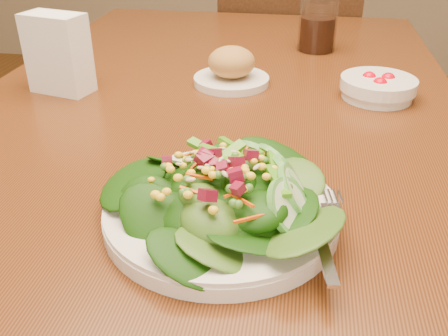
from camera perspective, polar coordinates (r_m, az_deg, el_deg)
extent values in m
cube|color=#5E2F12|center=(0.94, -0.96, 7.02)|extent=(0.90, 1.40, 0.04)
cylinder|color=#3B2211|center=(1.75, -9.83, 4.28)|extent=(0.07, 0.07, 0.71)
cylinder|color=#3B2211|center=(1.68, 16.28, 2.37)|extent=(0.07, 0.07, 0.71)
cube|color=#3B2211|center=(1.91, 7.44, 10.49)|extent=(0.48, 0.48, 0.04)
cylinder|color=#3B2211|center=(2.18, 12.71, 5.46)|extent=(0.04, 0.04, 0.45)
cylinder|color=#3B2211|center=(2.20, 2.30, 6.43)|extent=(0.04, 0.04, 0.45)
cylinder|color=#3B2211|center=(1.82, 12.62, 0.49)|extent=(0.04, 0.04, 0.45)
cylinder|color=#3B2211|center=(1.85, 0.26, 1.69)|extent=(0.04, 0.04, 0.45)
cube|color=#3B2211|center=(1.62, 7.38, 17.25)|extent=(0.44, 0.05, 0.51)
cylinder|color=silver|center=(0.58, -0.32, -5.20)|extent=(0.27, 0.27, 0.02)
ellipsoid|color=black|center=(0.57, -0.32, -2.78)|extent=(0.18, 0.18, 0.04)
cube|color=silver|center=(0.55, 11.28, -6.88)|extent=(0.05, 0.18, 0.01)
cylinder|color=silver|center=(1.00, 0.85, 9.99)|extent=(0.15, 0.15, 0.01)
ellipsoid|color=#A57E39|center=(0.98, 0.86, 12.04)|extent=(0.09, 0.09, 0.06)
cylinder|color=silver|center=(0.96, 17.16, 8.75)|extent=(0.14, 0.14, 0.04)
sphere|color=red|center=(0.97, 18.22, 9.48)|extent=(0.03, 0.03, 0.03)
sphere|color=red|center=(0.97, 16.21, 9.71)|extent=(0.03, 0.03, 0.03)
sphere|color=red|center=(0.94, 17.36, 9.00)|extent=(0.03, 0.03, 0.03)
cylinder|color=silver|center=(1.22, 10.75, 16.61)|extent=(0.09, 0.09, 0.16)
cylinder|color=black|center=(1.23, 10.58, 14.85)|extent=(0.08, 0.08, 0.08)
cube|color=white|center=(0.99, -18.43, 12.30)|extent=(0.12, 0.09, 0.14)
cube|color=white|center=(0.99, -18.54, 12.91)|extent=(0.10, 0.07, 0.12)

